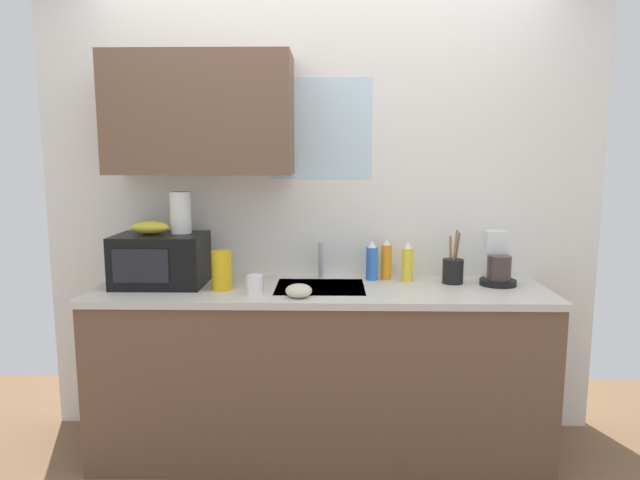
{
  "coord_description": "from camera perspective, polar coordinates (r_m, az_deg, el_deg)",
  "views": [
    {
      "loc": [
        0.06,
        -2.82,
        1.57
      ],
      "look_at": [
        0.0,
        0.0,
        1.15
      ],
      "focal_mm": 31.36,
      "sensor_mm": 36.0,
      "label": 1
    }
  ],
  "objects": [
    {
      "name": "kitchen_wall_assembly",
      "position": [
        3.15,
        -2.13,
        4.6
      ],
      "size": [
        3.12,
        0.42,
        2.5
      ],
      "color": "white",
      "rests_on": "ground"
    },
    {
      "name": "counter_unit",
      "position": [
        3.04,
        0.0,
        -13.02
      ],
      "size": [
        2.35,
        0.63,
        0.9
      ],
      "color": "brown",
      "rests_on": "ground"
    },
    {
      "name": "sink_faucet",
      "position": [
        3.12,
        0.12,
        -2.05
      ],
      "size": [
        0.03,
        0.03,
        0.2
      ],
      "primitive_type": "cylinder",
      "color": "#B2B5BA",
      "rests_on": "counter_unit"
    },
    {
      "name": "microwave",
      "position": [
        3.06,
        -15.94,
        -1.95
      ],
      "size": [
        0.46,
        0.35,
        0.27
      ],
      "color": "black",
      "rests_on": "counter_unit"
    },
    {
      "name": "banana_bunch",
      "position": [
        3.05,
        -16.95,
        1.21
      ],
      "size": [
        0.2,
        0.11,
        0.07
      ],
      "primitive_type": "ellipsoid",
      "color": "gold",
      "rests_on": "microwave"
    },
    {
      "name": "paper_towel_roll",
      "position": [
        3.05,
        -14.03,
        2.74
      ],
      "size": [
        0.11,
        0.11,
        0.22
      ],
      "primitive_type": "cylinder",
      "color": "white",
      "rests_on": "microwave"
    },
    {
      "name": "coffee_maker",
      "position": [
        3.11,
        17.61,
        -2.4
      ],
      "size": [
        0.19,
        0.21,
        0.28
      ],
      "color": "black",
      "rests_on": "counter_unit"
    },
    {
      "name": "dish_soap_bottle_blue",
      "position": [
        3.08,
        5.32,
        -2.23
      ],
      "size": [
        0.07,
        0.07,
        0.22
      ],
      "color": "blue",
      "rests_on": "counter_unit"
    },
    {
      "name": "dish_soap_bottle_orange",
      "position": [
        3.1,
        6.78,
        -2.07
      ],
      "size": [
        0.06,
        0.06,
        0.23
      ],
      "color": "orange",
      "rests_on": "counter_unit"
    },
    {
      "name": "dish_soap_bottle_yellow",
      "position": [
        3.07,
        8.92,
        -2.31
      ],
      "size": [
        0.06,
        0.06,
        0.22
      ],
      "color": "yellow",
      "rests_on": "counter_unit"
    },
    {
      "name": "cereal_canister",
      "position": [
        2.89,
        -10.0,
        -3.07
      ],
      "size": [
        0.1,
        0.1,
        0.2
      ],
      "primitive_type": "cylinder",
      "color": "gold",
      "rests_on": "counter_unit"
    },
    {
      "name": "mug_white",
      "position": [
        2.78,
        -6.65,
        -4.54
      ],
      "size": [
        0.08,
        0.08,
        0.09
      ],
      "primitive_type": "cylinder",
      "color": "white",
      "rests_on": "counter_unit"
    },
    {
      "name": "utensil_crock",
      "position": [
        3.08,
        13.41,
        -3.02
      ],
      "size": [
        0.11,
        0.11,
        0.29
      ],
      "color": "black",
      "rests_on": "counter_unit"
    },
    {
      "name": "small_bowl",
      "position": [
        2.71,
        -2.18,
        -5.18
      ],
      "size": [
        0.13,
        0.13,
        0.06
      ],
      "primitive_type": "ellipsoid",
      "color": "beige",
      "rests_on": "counter_unit"
    }
  ]
}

